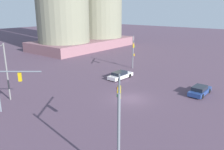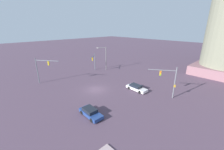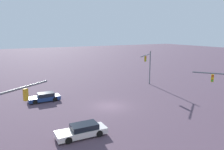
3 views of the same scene
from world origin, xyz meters
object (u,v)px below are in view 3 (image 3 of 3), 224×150
object	(u,v)px
sedan_car_approaching	(82,131)
traffic_signal_cross_street	(8,114)
sedan_car_waiting_far	(45,97)
traffic_signal_opposite_side	(148,63)
traffic_signal_near_corner	(224,84)

from	to	relation	value
sedan_car_approaching	traffic_signal_cross_street	bearing A→B (deg)	16.90
sedan_car_approaching	sedan_car_waiting_far	bearing A→B (deg)	-84.67
traffic_signal_cross_street	sedan_car_waiting_far	distance (m)	15.79
traffic_signal_opposite_side	sedan_car_approaching	xyz separation A→B (m)	(17.91, 13.09, -3.68)
traffic_signal_opposite_side	sedan_car_approaching	world-z (taller)	traffic_signal_opposite_side
traffic_signal_cross_street	sedan_car_approaching	distance (m)	7.28
traffic_signal_opposite_side	sedan_car_waiting_far	xyz separation A→B (m)	(18.63, 0.33, -3.68)
traffic_signal_opposite_side	traffic_signal_cross_street	bearing A→B (deg)	-4.98
traffic_signal_near_corner	sedan_car_approaching	size ratio (longest dim) A/B	1.06
traffic_signal_opposite_side	sedan_car_approaching	distance (m)	22.49
traffic_signal_near_corner	traffic_signal_opposite_side	world-z (taller)	traffic_signal_opposite_side
traffic_signal_near_corner	traffic_signal_cross_street	size ratio (longest dim) A/B	0.82
traffic_signal_opposite_side	sedan_car_waiting_far	bearing A→B (deg)	-35.37
traffic_signal_near_corner	sedan_car_waiting_far	xyz separation A→B (m)	(18.59, -14.76, -2.87)
traffic_signal_cross_street	traffic_signal_opposite_side	bearing A→B (deg)	-3.50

